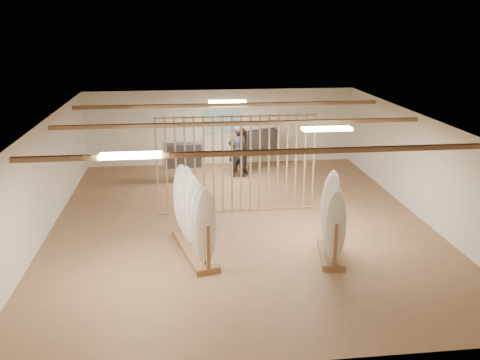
{
  "coord_description": "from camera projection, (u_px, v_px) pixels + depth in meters",
  "views": [
    {
      "loc": [
        -1.5,
        -12.74,
        5.26
      ],
      "look_at": [
        0.0,
        0.0,
        1.2
      ],
      "focal_mm": 38.0,
      "sensor_mm": 36.0,
      "label": 1
    }
  ],
  "objects": [
    {
      "name": "ceiling",
      "position": [
        240.0,
        120.0,
        12.97
      ],
      "size": [
        12.0,
        12.0,
        0.0
      ],
      "primitive_type": "plane",
      "rotation": [
        3.14,
        0.0,
        0.0
      ],
      "color": "gray",
      "rests_on": "ground"
    },
    {
      "name": "wall_left",
      "position": [
        44.0,
        179.0,
        12.83
      ],
      "size": [
        0.0,
        12.0,
        12.0
      ],
      "primitive_type": "plane",
      "rotation": [
        1.57,
        0.0,
        1.57
      ],
      "color": "white",
      "rests_on": "ground"
    },
    {
      "name": "shopper_b",
      "position": [
        242.0,
        148.0,
        17.9
      ],
      "size": [
        1.07,
        0.94,
        1.87
      ],
      "primitive_type": "imported",
      "rotation": [
        0.0,
        0.0,
        -0.3
      ],
      "color": "#352D29",
      "rests_on": "floor"
    },
    {
      "name": "poster",
      "position": [
        221.0,
        122.0,
        18.99
      ],
      "size": [
        1.4,
        0.03,
        0.9
      ],
      "primitive_type": "cube",
      "color": "teal",
      "rests_on": "ground"
    },
    {
      "name": "clothing_rack_a",
      "position": [
        183.0,
        155.0,
        16.99
      ],
      "size": [
        1.31,
        0.39,
        1.41
      ],
      "rotation": [
        0.0,
        0.0,
        0.05
      ],
      "color": "silver",
      "rests_on": "floor"
    },
    {
      "name": "floor",
      "position": [
        240.0,
        222.0,
        13.81
      ],
      "size": [
        12.0,
        12.0,
        0.0
      ],
      "primitive_type": "plane",
      "color": "#906846",
      "rests_on": "ground"
    },
    {
      "name": "wall_back",
      "position": [
        221.0,
        127.0,
        19.07
      ],
      "size": [
        12.0,
        0.0,
        12.0
      ],
      "primitive_type": "plane",
      "rotation": [
        1.57,
        0.0,
        0.0
      ],
      "color": "white",
      "rests_on": "ground"
    },
    {
      "name": "wall_front",
      "position": [
        286.0,
        286.0,
        7.71
      ],
      "size": [
        12.0,
        0.0,
        12.0
      ],
      "primitive_type": "plane",
      "rotation": [
        -1.57,
        0.0,
        0.0
      ],
      "color": "white",
      "rests_on": "ground"
    },
    {
      "name": "clothing_rack_b",
      "position": [
        261.0,
        142.0,
        18.5
      ],
      "size": [
        1.36,
        0.85,
        1.53
      ],
      "rotation": [
        0.0,
        0.0,
        0.41
      ],
      "color": "silver",
      "rests_on": "floor"
    },
    {
      "name": "ceiling_slats",
      "position": [
        240.0,
        123.0,
        12.99
      ],
      "size": [
        9.5,
        6.12,
        0.1
      ],
      "primitive_type": "cube",
      "color": "olive",
      "rests_on": "ground"
    },
    {
      "name": "shopper_a",
      "position": [
        238.0,
        148.0,
        17.48
      ],
      "size": [
        0.77,
        0.53,
        2.08
      ],
      "primitive_type": "imported",
      "rotation": [
        0.0,
        0.0,
        3.11
      ],
      "color": "#232229",
      "rests_on": "floor"
    },
    {
      "name": "light_panels",
      "position": [
        240.0,
        123.0,
        12.99
      ],
      "size": [
        1.2,
        0.35,
        0.06
      ],
      "primitive_type": "cube",
      "color": "white",
      "rests_on": "ground"
    },
    {
      "name": "bamboo_partition",
      "position": [
        237.0,
        165.0,
        14.15
      ],
      "size": [
        4.45,
        0.05,
        2.78
      ],
      "color": "#AB8453",
      "rests_on": "ground"
    },
    {
      "name": "rack_right",
      "position": [
        332.0,
        231.0,
        11.65
      ],
      "size": [
        0.79,
        1.65,
        1.84
      ],
      "rotation": [
        0.0,
        0.0,
        -0.18
      ],
      "color": "olive",
      "rests_on": "floor"
    },
    {
      "name": "wall_right",
      "position": [
        420.0,
        167.0,
        13.95
      ],
      "size": [
        0.0,
        12.0,
        12.0
      ],
      "primitive_type": "plane",
      "rotation": [
        1.57,
        0.0,
        -1.57
      ],
      "color": "white",
      "rests_on": "ground"
    },
    {
      "name": "rack_left",
      "position": [
        194.0,
        227.0,
        11.8
      ],
      "size": [
        1.07,
        2.45,
        1.93
      ],
      "rotation": [
        0.0,
        0.0,
        0.24
      ],
      "color": "olive",
      "rests_on": "floor"
    }
  ]
}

